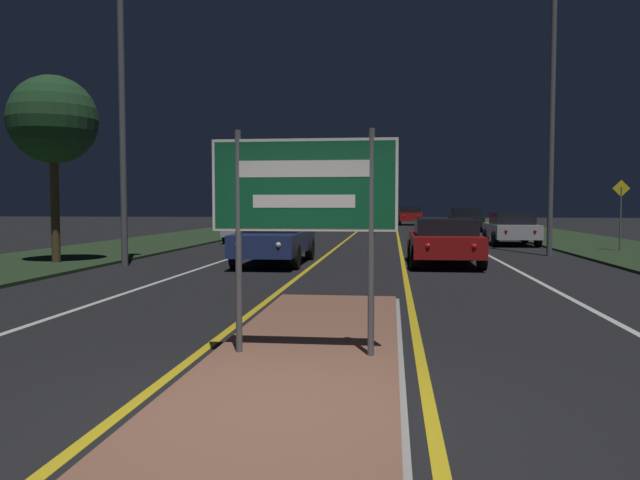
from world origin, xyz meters
TOP-DOWN VIEW (x-y plane):
  - ground_plane at (0.00, 0.00)m, footprint 160.00×160.00m
  - median_island at (0.00, 1.92)m, footprint 2.16×8.90m
  - verge_left at (-9.50, 20.00)m, footprint 5.00×100.00m
  - verge_right at (9.50, 20.00)m, footprint 5.00×100.00m
  - centre_line_yellow_left at (-1.27, 25.00)m, footprint 0.12×70.00m
  - centre_line_yellow_right at (1.27, 25.00)m, footprint 0.12×70.00m
  - lane_line_white_left at (-4.20, 25.00)m, footprint 0.12×70.00m
  - lane_line_white_right at (4.20, 25.00)m, footprint 0.12×70.00m
  - edge_line_white_left at (-7.20, 25.00)m, footprint 0.10×70.00m
  - edge_line_white_right at (7.20, 25.00)m, footprint 0.10×70.00m
  - highway_sign at (0.00, 1.91)m, footprint 2.01×0.07m
  - streetlight_left_near at (-6.45, 11.81)m, footprint 0.61×0.61m
  - streetlight_right_near at (6.17, 16.78)m, footprint 0.45×0.45m
  - car_receding_0 at (2.42, 13.26)m, footprint 1.98×4.38m
  - car_receding_1 at (5.99, 22.61)m, footprint 1.93×4.16m
  - car_receding_2 at (5.66, 36.23)m, footprint 2.02×4.12m
  - car_receding_3 at (2.47, 48.43)m, footprint 1.97×4.28m
  - car_approaching_0 at (-2.42, 13.11)m, footprint 1.84×4.84m
  - car_approaching_1 at (-5.58, 23.67)m, footprint 1.84×4.38m
  - warning_sign at (9.01, 18.50)m, footprint 0.60×0.06m
  - roadside_palm_left at (-8.59, 12.02)m, footprint 2.47×2.47m

SIDE VIEW (x-z plane):
  - ground_plane at x=0.00m, z-range 0.00..0.00m
  - centre_line_yellow_left at x=-1.27m, z-range 0.00..0.01m
  - centre_line_yellow_right at x=1.27m, z-range 0.00..0.01m
  - lane_line_white_left at x=-4.20m, z-range 0.00..0.01m
  - lane_line_white_right at x=4.20m, z-range 0.00..0.01m
  - edge_line_white_left at x=-7.20m, z-range 0.00..0.01m
  - edge_line_white_right at x=7.20m, z-range 0.00..0.01m
  - verge_left at x=-9.50m, z-range 0.00..0.08m
  - verge_right at x=9.50m, z-range 0.00..0.08m
  - median_island at x=0.00m, z-range -0.01..0.09m
  - car_receding_0 at x=2.42m, z-range 0.05..1.37m
  - car_receding_1 at x=5.99m, z-range 0.04..1.41m
  - car_approaching_1 at x=-5.58m, z-range 0.05..1.45m
  - car_approaching_0 at x=-2.42m, z-range 0.05..1.48m
  - car_receding_2 at x=5.66m, z-range 0.04..1.53m
  - car_receding_3 at x=2.47m, z-range 0.05..1.60m
  - warning_sign at x=9.01m, z-range 0.33..2.85m
  - highway_sign at x=0.00m, z-range 0.60..3.03m
  - roadside_palm_left at x=-8.59m, z-range 1.45..6.72m
  - streetlight_right_near at x=6.17m, z-range 0.96..11.66m
  - streetlight_left_near at x=-6.45m, z-range 1.78..10.88m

